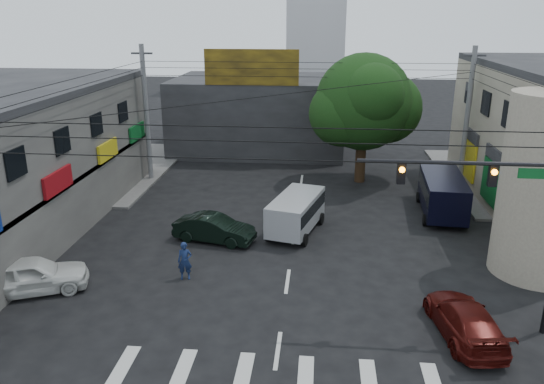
# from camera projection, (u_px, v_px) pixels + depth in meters

# --- Properties ---
(ground) EXTENTS (160.00, 160.00, 0.00)m
(ground) POSITION_uv_depth(u_px,v_px,m) (284.00, 305.00, 21.08)
(ground) COLOR black
(ground) RESTS_ON ground
(sidewalk_far_left) EXTENTS (16.00, 16.00, 0.15)m
(sidewalk_far_left) POSITION_uv_depth(u_px,v_px,m) (62.00, 168.00, 39.65)
(sidewalk_far_left) COLOR #514F4C
(sidewalk_far_left) RESTS_ON ground
(building_far) EXTENTS (14.00, 10.00, 6.00)m
(building_far) POSITION_uv_depth(u_px,v_px,m) (260.00, 114.00, 45.02)
(building_far) COLOR #232326
(building_far) RESTS_ON ground
(billboard) EXTENTS (7.00, 0.30, 2.60)m
(billboard) POSITION_uv_depth(u_px,v_px,m) (251.00, 67.00, 39.03)
(billboard) COLOR olive
(billboard) RESTS_ON building_far
(street_tree) EXTENTS (6.40, 6.40, 8.70)m
(street_tree) POSITION_uv_depth(u_px,v_px,m) (364.00, 102.00, 35.03)
(street_tree) COLOR black
(street_tree) RESTS_ON ground
(traffic_gantry) EXTENTS (7.10, 0.35, 7.20)m
(traffic_gantry) POSITION_uv_depth(u_px,v_px,m) (514.00, 206.00, 17.90)
(traffic_gantry) COLOR black
(traffic_gantry) RESTS_ON ground
(utility_pole_far_left) EXTENTS (0.32, 0.32, 9.20)m
(utility_pole_far_left) POSITION_uv_depth(u_px,v_px,m) (146.00, 114.00, 35.65)
(utility_pole_far_left) COLOR #59595B
(utility_pole_far_left) RESTS_ON ground
(utility_pole_far_right) EXTENTS (0.32, 0.32, 9.20)m
(utility_pole_far_right) POSITION_uv_depth(u_px,v_px,m) (467.00, 120.00, 33.78)
(utility_pole_far_right) COLOR #59595B
(utility_pole_far_right) RESTS_ON ground
(dark_sedan) EXTENTS (3.23, 4.76, 1.36)m
(dark_sedan) POSITION_uv_depth(u_px,v_px,m) (214.00, 229.00, 26.86)
(dark_sedan) COLOR black
(dark_sedan) RESTS_ON ground
(white_compact) EXTENTS (5.08, 5.85, 1.55)m
(white_compact) POSITION_uv_depth(u_px,v_px,m) (31.00, 275.00, 21.85)
(white_compact) COLOR silver
(white_compact) RESTS_ON ground
(maroon_sedan) EXTENTS (3.11, 5.04, 1.31)m
(maroon_sedan) POSITION_uv_depth(u_px,v_px,m) (465.00, 319.00, 18.89)
(maroon_sedan) COLOR #3E0B08
(maroon_sedan) RESTS_ON ground
(silver_minivan) EXTENTS (5.52, 4.18, 1.97)m
(silver_minivan) POSITION_uv_depth(u_px,v_px,m) (296.00, 215.00, 27.89)
(silver_minivan) COLOR #B4B6BC
(silver_minivan) RESTS_ON ground
(navy_van) EXTENTS (5.99, 2.99, 2.27)m
(navy_van) POSITION_uv_depth(u_px,v_px,m) (442.00, 196.00, 30.34)
(navy_van) COLOR black
(navy_van) RESTS_ON ground
(traffic_officer) EXTENTS (0.77, 0.63, 1.71)m
(traffic_officer) POSITION_uv_depth(u_px,v_px,m) (185.00, 261.00, 22.94)
(traffic_officer) COLOR #142146
(traffic_officer) RESTS_ON ground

